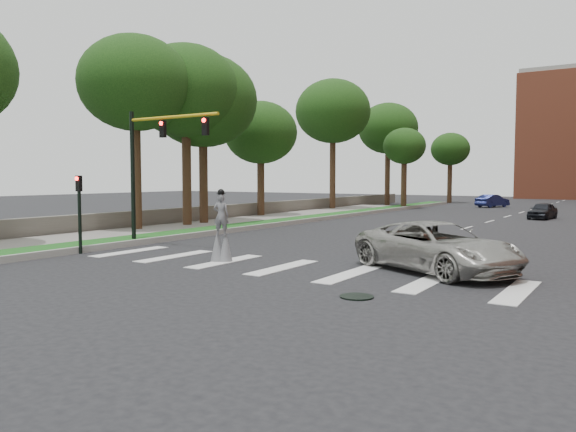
{
  "coord_description": "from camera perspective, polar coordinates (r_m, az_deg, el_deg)",
  "views": [
    {
      "loc": [
        9.33,
        -15.26,
        3.17
      ],
      "look_at": [
        -2.0,
        2.45,
        1.7
      ],
      "focal_mm": 35.0,
      "sensor_mm": 36.0,
      "label": 1
    }
  ],
  "objects": [
    {
      "name": "grass_median",
      "position": [
        41.06,
        2.04,
        -0.26
      ],
      "size": [
        2.0,
        60.0,
        0.25
      ],
      "primitive_type": "cube",
      "color": "#154C18",
      "rests_on": "ground"
    },
    {
      "name": "sidewalk_left",
      "position": [
        34.86,
        -10.68,
        -1.14
      ],
      "size": [
        4.0,
        60.0,
        0.18
      ],
      "primitive_type": "cube",
      "color": "slate",
      "rests_on": "ground"
    },
    {
      "name": "stone_wall",
      "position": [
        45.7,
        -2.63,
        0.71
      ],
      "size": [
        0.5,
        56.0,
        1.1
      ],
      "primitive_type": "cube",
      "color": "#5C574F",
      "rests_on": "ground"
    },
    {
      "name": "suv_crossing",
      "position": [
        19.34,
        14.91,
        -3.06
      ],
      "size": [
        6.63,
        5.27,
        1.68
      ],
      "primitive_type": "imported",
      "rotation": [
        0.0,
        0.0,
        1.09
      ],
      "color": "#A6A39C",
      "rests_on": "ground"
    },
    {
      "name": "stilt_performer",
      "position": [
        21.1,
        -6.79,
        -1.86
      ],
      "size": [
        0.81,
        0.65,
        2.72
      ],
      "rotation": [
        0.0,
        0.0,
        3.56
      ],
      "color": "#382416",
      "rests_on": "ground"
    },
    {
      "name": "tree_3",
      "position": [
        44.06,
        -2.8,
        8.42
      ],
      "size": [
        5.71,
        5.71,
        9.03
      ],
      "color": "#382416",
      "rests_on": "ground"
    },
    {
      "name": "manhole",
      "position": [
        15.02,
        7.0,
        -8.13
      ],
      "size": [
        0.9,
        0.9,
        0.04
      ],
      "primitive_type": "cylinder",
      "color": "black",
      "rests_on": "ground"
    },
    {
      "name": "tree_7",
      "position": [
        71.39,
        16.16,
        6.49
      ],
      "size": [
        4.66,
        4.66,
        8.53
      ],
      "color": "#382416",
      "rests_on": "ground"
    },
    {
      "name": "tree_2",
      "position": [
        37.43,
        -8.66,
        11.47
      ],
      "size": [
        7.09,
        7.09,
        11.11
      ],
      "color": "#382416",
      "rests_on": "ground"
    },
    {
      "name": "tree_4",
      "position": [
        53.91,
        4.59,
        10.53
      ],
      "size": [
        7.09,
        7.09,
        12.37
      ],
      "color": "#382416",
      "rests_on": "ground"
    },
    {
      "name": "tree_1",
      "position": [
        33.83,
        -15.32,
        12.82
      ],
      "size": [
        6.38,
        6.38,
        11.2
      ],
      "color": "#382416",
      "rests_on": "ground"
    },
    {
      "name": "car_near",
      "position": [
        46.34,
        24.44,
        0.5
      ],
      "size": [
        1.9,
        3.84,
        1.26
      ],
      "primitive_type": "imported",
      "rotation": [
        0.0,
        0.0,
        -0.11
      ],
      "color": "black",
      "rests_on": "ground"
    },
    {
      "name": "traffic_signal",
      "position": [
        26.45,
        -13.76,
        6.01
      ],
      "size": [
        5.3,
        0.23,
        6.2
      ],
      "color": "black",
      "rests_on": "ground"
    },
    {
      "name": "median_curb",
      "position": [
        40.54,
        3.32,
        -0.29
      ],
      "size": [
        0.2,
        60.0,
        0.28
      ],
      "primitive_type": "cube",
      "color": "#989892",
      "rests_on": "ground"
    },
    {
      "name": "secondary_signal",
      "position": [
        24.59,
        -20.43,
        0.9
      ],
      "size": [
        0.25,
        0.21,
        3.23
      ],
      "color": "black",
      "rests_on": "ground"
    },
    {
      "name": "tree_5",
      "position": [
        63.35,
        10.12,
        8.72
      ],
      "size": [
        6.56,
        6.56,
        11.29
      ],
      "color": "#382416",
      "rests_on": "ground"
    },
    {
      "name": "tree_6",
      "position": [
        57.12,
        11.74,
        6.89
      ],
      "size": [
        4.22,
        4.22,
        8.02
      ],
      "color": "#382416",
      "rests_on": "ground"
    },
    {
      "name": "car_mid",
      "position": [
        62.32,
        20.05,
        1.45
      ],
      "size": [
        2.88,
        4.26,
        1.33
      ],
      "primitive_type": "imported",
      "rotation": [
        0.0,
        0.0,
        2.74
      ],
      "color": "#171D51",
      "rests_on": "ground"
    },
    {
      "name": "tree_8",
      "position": [
        36.03,
        -10.35,
        12.33
      ],
      "size": [
        6.76,
        6.76,
        11.34
      ],
      "color": "#382416",
      "rests_on": "ground"
    },
    {
      "name": "ground_plane",
      "position": [
        18.16,
        1.15,
        -6.05
      ],
      "size": [
        160.0,
        160.0,
        0.0
      ],
      "primitive_type": "plane",
      "color": "black",
      "rests_on": "ground"
    }
  ]
}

